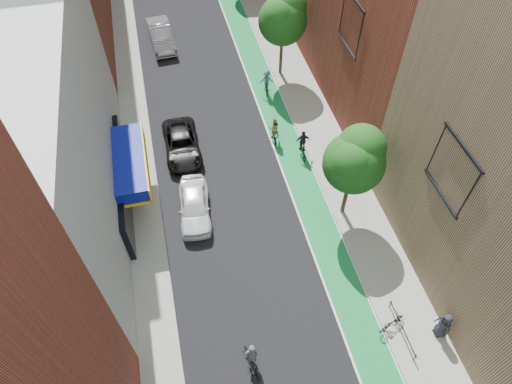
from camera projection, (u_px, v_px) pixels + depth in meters
bike_lane at (255, 62)px, 37.10m from camera, size 2.00×68.00×0.01m
sidewalk_left at (130, 79)px, 35.57m from camera, size 2.00×68.00×0.15m
sidewalk_right at (284, 57)px, 37.42m from camera, size 3.00×68.00×0.15m
building_left_white at (20, 141)px, 22.89m from camera, size 8.00×20.00×12.00m
tree_near at (355, 159)px, 23.96m from camera, size 3.40×3.36×6.42m
tree_mid at (283, 17)px, 32.34m from camera, size 3.55×3.53×6.74m
parked_car_white at (194, 205)px, 26.94m from camera, size 2.19×4.57×1.51m
parked_car_black at (182, 144)px, 30.24m from camera, size 2.28×4.92×1.36m
parked_car_silver at (161, 35)px, 38.08m from camera, size 2.10×5.18×1.67m
cyclist_lead at (252, 359)px, 21.31m from camera, size 0.94×1.84×2.10m
cyclist_lane_near at (274, 132)px, 30.84m from camera, size 0.80×1.72×1.92m
cyclist_lane_mid at (303, 146)px, 30.05m from camera, size 0.99×1.78×1.98m
cyclist_lane_far at (267, 84)px, 34.01m from camera, size 1.11×1.73×1.94m
parked_bike_far at (392, 323)px, 22.58m from camera, size 1.66×1.05×0.83m
pedestrian at (444, 325)px, 21.99m from camera, size 0.72×0.97×1.81m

